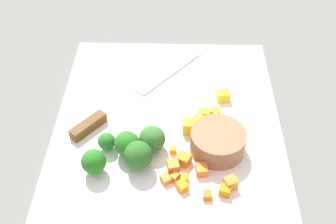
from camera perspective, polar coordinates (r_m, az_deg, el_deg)
ground_plane at (r=0.69m, az=0.00°, el=-1.30°), size 4.00×4.00×0.00m
cutting_board at (r=0.68m, az=0.00°, el=-0.95°), size 0.40×0.36×0.01m
prep_bowl at (r=0.62m, az=6.83°, el=-4.01°), size 0.08×0.08×0.04m
chef_knife at (r=0.70m, az=-6.37°, el=1.20°), size 0.25×0.21×0.02m
carrot_dice_0 at (r=0.60m, az=0.70°, el=-7.51°), size 0.02×0.02×0.02m
carrot_dice_1 at (r=0.58m, az=7.81°, el=-10.58°), size 0.02×0.02×0.01m
carrot_dice_2 at (r=0.59m, az=-0.08°, el=-9.17°), size 0.02×0.02×0.01m
carrot_dice_3 at (r=0.61m, az=2.15°, el=-6.47°), size 0.02×0.02×0.02m
carrot_dice_4 at (r=0.59m, az=8.55°, el=-9.61°), size 0.02×0.02×0.02m
carrot_dice_5 at (r=0.59m, az=0.95°, el=-8.85°), size 0.02×0.02×0.01m
carrot_dice_6 at (r=0.58m, az=1.96°, el=-10.12°), size 0.02×0.02×0.01m
carrot_dice_7 at (r=0.60m, az=4.60°, el=-7.89°), size 0.02×0.02×0.01m
carrot_dice_8 at (r=0.59m, az=2.24°, el=-9.08°), size 0.01×0.01×0.01m
carrot_dice_9 at (r=0.58m, az=5.41°, el=-11.29°), size 0.01×0.01×0.01m
carrot_dice_10 at (r=0.62m, az=0.67°, el=-5.25°), size 0.01×0.01×0.01m
pepper_dice_0 at (r=0.67m, az=4.96°, el=-0.56°), size 0.01×0.02×0.01m
pepper_dice_1 at (r=0.66m, az=4.16°, el=-1.42°), size 0.03×0.03×0.02m
pepper_dice_2 at (r=0.68m, az=6.40°, el=0.03°), size 0.02×0.02×0.01m
pepper_dice_3 at (r=0.65m, az=2.88°, el=-1.95°), size 0.02×0.02×0.02m
pepper_dice_4 at (r=0.71m, az=7.55°, el=2.25°), size 0.02×0.02×0.02m
broccoli_floret_0 at (r=0.59m, az=-4.09°, el=-5.94°), size 0.04×0.04×0.05m
broccoli_floret_1 at (r=0.61m, az=-5.62°, el=-4.37°), size 0.04×0.04×0.04m
broccoli_floret_2 at (r=0.63m, az=-8.40°, el=-4.00°), size 0.03×0.03×0.03m
broccoli_floret_3 at (r=0.62m, az=-2.18°, el=-3.69°), size 0.04×0.04×0.04m
broccoli_floret_4 at (r=0.60m, az=-10.15°, el=-6.74°), size 0.04×0.04×0.04m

